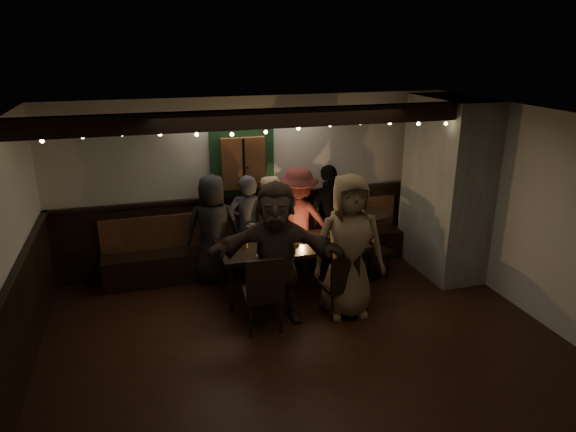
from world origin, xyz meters
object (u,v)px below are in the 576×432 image
object	(u,v)px
person_e	(329,217)
person_f	(276,253)
high_top	(367,236)
person_b	(247,226)
chair_near_left	(264,290)
person_a	(213,229)
chair_end	(369,246)
person_g	(349,246)
person_d	(298,221)
dining_table	(292,248)
person_c	(268,226)
chair_near_right	(341,282)

from	to	relation	value
person_e	person_f	world-z (taller)	person_f
high_top	person_b	bearing A→B (deg)	164.29
chair_near_left	person_a	xyz separation A→B (m)	(-0.35, 1.59, 0.23)
chair_near_left	high_top	xyz separation A→B (m)	(1.85, 1.13, 0.06)
chair_end	person_g	bearing A→B (deg)	-129.08
person_d	person_e	bearing A→B (deg)	-161.03
dining_table	person_g	distance (m)	0.96
person_e	person_d	bearing A→B (deg)	-11.82
person_c	person_d	distance (m)	0.46
person_b	person_e	bearing A→B (deg)	-173.49
chair_near_right	person_d	bearing A→B (deg)	93.70
person_a	person_b	bearing A→B (deg)	-168.66
person_a	person_b	xyz separation A→B (m)	(0.50, 0.02, -0.02)
person_b	person_e	distance (m)	1.26
person_b	person_g	bearing A→B (deg)	130.98
person_e	chair_near_right	bearing A→B (deg)	59.71
person_e	person_g	world-z (taller)	person_g
chair_near_left	person_f	bearing A→B (deg)	50.71
chair_end	person_c	xyz separation A→B (m)	(-1.36, 0.60, 0.24)
person_e	person_f	bearing A→B (deg)	32.50
chair_end	person_a	distance (m)	2.26
chair_end	person_a	size ratio (longest dim) A/B	0.58
person_b	chair_near_left	bearing A→B (deg)	92.10
person_b	person_c	distance (m)	0.31
chair_near_left	person_e	distance (m)	2.14
person_b	person_g	size ratio (longest dim) A/B	0.83
chair_end	dining_table	bearing A→B (deg)	-176.44
dining_table	person_c	bearing A→B (deg)	103.92
person_f	person_g	distance (m)	0.91
dining_table	high_top	distance (m)	1.24
person_e	person_f	distance (m)	1.78
person_c	person_f	world-z (taller)	person_f
dining_table	person_b	size ratio (longest dim) A/B	1.30
dining_table	person_g	world-z (taller)	person_g
person_b	high_top	bearing A→B (deg)	171.78
person_d	person_f	bearing A→B (deg)	77.15
high_top	person_f	xyz separation A→B (m)	(-1.63, -0.86, 0.28)
chair_end	chair_near_right	bearing A→B (deg)	-131.08
chair_near_right	person_b	xyz separation A→B (m)	(-0.86, 1.54, 0.29)
person_b	person_f	world-z (taller)	person_f
person_d	person_f	xyz separation A→B (m)	(-0.69, -1.29, 0.09)
dining_table	chair_end	world-z (taller)	chair_end
person_b	person_a	bearing A→B (deg)	10.21
person_a	chair_near_right	bearing A→B (deg)	140.48
dining_table	person_f	world-z (taller)	person_f
high_top	person_e	distance (m)	0.66
person_a	person_g	distance (m)	2.07
chair_near_left	person_g	size ratio (longest dim) A/B	0.54
chair_near_left	chair_end	world-z (taller)	chair_near_left
dining_table	chair_near_right	xyz separation A→B (m)	(0.38, -0.85, -0.17)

